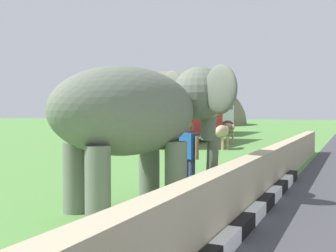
% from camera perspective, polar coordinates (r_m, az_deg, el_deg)
% --- Properties ---
extents(barrier_parapet, '(28.00, 0.36, 1.00)m').
position_cam_1_polar(barrier_parapet, '(6.68, 7.95, -9.94)').
color(barrier_parapet, tan).
rests_on(barrier_parapet, ground_plane).
extents(elephant, '(3.98, 3.38, 2.86)m').
position_cam_1_polar(elephant, '(8.07, -3.59, 1.80)').
color(elephant, slate).
rests_on(elephant, ground_plane).
extents(person_handler, '(0.39, 0.60, 1.66)m').
position_cam_1_polar(person_handler, '(9.39, 2.89, -3.88)').
color(person_handler, navy).
rests_on(person_handler, ground_plane).
extents(bus_red, '(8.89, 2.70, 3.50)m').
position_cam_1_polar(bus_red, '(24.96, 1.72, 2.34)').
color(bus_red, '#B21E1E').
rests_on(bus_red, ground_plane).
extents(bus_white, '(9.47, 2.80, 3.50)m').
position_cam_1_polar(bus_white, '(36.29, 5.41, 2.18)').
color(bus_white, silver).
rests_on(bus_white, ground_plane).
extents(cow_near, '(1.80, 1.40, 1.23)m').
position_cam_1_polar(cow_near, '(25.97, 8.28, -0.37)').
color(cow_near, tan).
rests_on(cow_near, ground_plane).
extents(cow_mid, '(1.89, 0.64, 1.23)m').
position_cam_1_polar(cow_mid, '(21.28, 7.44, -0.84)').
color(cow_mid, tan).
rests_on(cow_mid, ground_plane).
extents(cow_far, '(1.60, 1.66, 1.23)m').
position_cam_1_polar(cow_far, '(34.21, 8.21, 0.16)').
color(cow_far, '#473323').
rests_on(cow_far, ground_plane).
extents(hill_east, '(28.72, 22.97, 16.55)m').
position_cam_1_polar(hill_east, '(64.83, 0.47, 0.20)').
color(hill_east, '#726B52').
rests_on(hill_east, ground_plane).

